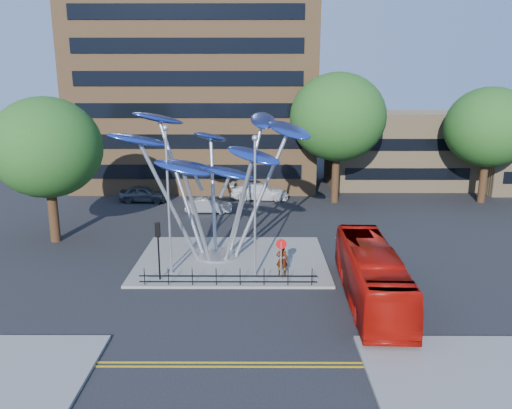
{
  "coord_description": "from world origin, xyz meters",
  "views": [
    {
      "loc": [
        0.66,
        -24.41,
        11.38
      ],
      "look_at": [
        0.55,
        4.0,
        4.26
      ],
      "focal_mm": 35.0,
      "sensor_mm": 36.0,
      "label": 1
    }
  ],
  "objects_px": {
    "street_lamp_left": "(168,188)",
    "street_lamp_right": "(255,194)",
    "tree_right": "(338,117)",
    "tree_far": "(489,127)",
    "traffic_light_island": "(158,239)",
    "parked_car_mid": "(209,205)",
    "parked_car_right": "(260,191)",
    "leaf_sculpture": "(214,154)",
    "no_entry_sign_island": "(281,252)",
    "parked_car_left": "(144,194)",
    "pedestrian": "(282,260)",
    "tree_left": "(47,148)",
    "red_bus": "(371,275)"
  },
  "relations": [
    {
      "from": "tree_left",
      "to": "parked_car_right",
      "type": "distance_m",
      "value": 20.62
    },
    {
      "from": "street_lamp_right",
      "to": "parked_car_left",
      "type": "relative_size",
      "value": 1.81
    },
    {
      "from": "tree_left",
      "to": "tree_far",
      "type": "xyz_separation_m",
      "value": [
        36.0,
        12.0,
        0.31
      ]
    },
    {
      "from": "leaf_sculpture",
      "to": "red_bus",
      "type": "height_order",
      "value": "leaf_sculpture"
    },
    {
      "from": "no_entry_sign_island",
      "to": "parked_car_left",
      "type": "relative_size",
      "value": 0.54
    },
    {
      "from": "tree_far",
      "to": "red_bus",
      "type": "xyz_separation_m",
      "value": [
        -15.4,
        -21.98,
        -5.63
      ]
    },
    {
      "from": "traffic_light_island",
      "to": "parked_car_mid",
      "type": "xyz_separation_m",
      "value": [
        1.34,
        15.5,
        -1.94
      ]
    },
    {
      "from": "street_lamp_left",
      "to": "parked_car_left",
      "type": "height_order",
      "value": "street_lamp_left"
    },
    {
      "from": "red_bus",
      "to": "parked_car_mid",
      "type": "xyz_separation_m",
      "value": [
        -10.26,
        17.98,
        -0.81
      ]
    },
    {
      "from": "no_entry_sign_island",
      "to": "parked_car_left",
      "type": "height_order",
      "value": "no_entry_sign_island"
    },
    {
      "from": "tree_right",
      "to": "traffic_light_island",
      "type": "bearing_deg",
      "value": -123.69
    },
    {
      "from": "tree_far",
      "to": "street_lamp_right",
      "type": "height_order",
      "value": "tree_far"
    },
    {
      "from": "tree_far",
      "to": "leaf_sculpture",
      "type": "height_order",
      "value": "tree_far"
    },
    {
      "from": "street_lamp_left",
      "to": "street_lamp_right",
      "type": "height_order",
      "value": "street_lamp_left"
    },
    {
      "from": "tree_right",
      "to": "parked_car_right",
      "type": "height_order",
      "value": "tree_right"
    },
    {
      "from": "leaf_sculpture",
      "to": "no_entry_sign_island",
      "type": "xyz_separation_m",
      "value": [
        4.07,
        -4.16,
        -5.06
      ]
    },
    {
      "from": "tree_left",
      "to": "traffic_light_island",
      "type": "relative_size",
      "value": 3.01
    },
    {
      "from": "tree_right",
      "to": "traffic_light_island",
      "type": "height_order",
      "value": "tree_right"
    },
    {
      "from": "street_lamp_left",
      "to": "parked_car_right",
      "type": "height_order",
      "value": "street_lamp_left"
    },
    {
      "from": "street_lamp_left",
      "to": "street_lamp_right",
      "type": "xyz_separation_m",
      "value": [
        5.0,
        -0.5,
        -0.26
      ]
    },
    {
      "from": "tree_left",
      "to": "street_lamp_right",
      "type": "relative_size",
      "value": 1.24
    },
    {
      "from": "leaf_sculpture",
      "to": "traffic_light_island",
      "type": "relative_size",
      "value": 3.71
    },
    {
      "from": "tree_left",
      "to": "parked_car_left",
      "type": "xyz_separation_m",
      "value": [
        3.73,
        12.01,
        -6.01
      ]
    },
    {
      "from": "tree_left",
      "to": "pedestrian",
      "type": "distance_m",
      "value": 18.36
    },
    {
      "from": "tree_far",
      "to": "traffic_light_island",
      "type": "distance_m",
      "value": 33.61
    },
    {
      "from": "street_lamp_right",
      "to": "red_bus",
      "type": "bearing_deg",
      "value": -26.0
    },
    {
      "from": "tree_left",
      "to": "street_lamp_right",
      "type": "xyz_separation_m",
      "value": [
        14.5,
        -7.0,
        -1.7
      ]
    },
    {
      "from": "tree_far",
      "to": "street_lamp_right",
      "type": "xyz_separation_m",
      "value": [
        -21.5,
        -19.0,
        -2.01
      ]
    },
    {
      "from": "traffic_light_island",
      "to": "leaf_sculpture",
      "type": "bearing_deg",
      "value": 54.96
    },
    {
      "from": "parked_car_left",
      "to": "parked_car_right",
      "type": "xyz_separation_m",
      "value": [
        11.11,
        0.99,
        0.04
      ]
    },
    {
      "from": "traffic_light_island",
      "to": "parked_car_mid",
      "type": "distance_m",
      "value": 15.68
    },
    {
      "from": "street_lamp_left",
      "to": "red_bus",
      "type": "distance_m",
      "value": 12.26
    },
    {
      "from": "parked_car_left",
      "to": "parked_car_mid",
      "type": "height_order",
      "value": "parked_car_left"
    },
    {
      "from": "tree_right",
      "to": "parked_car_mid",
      "type": "height_order",
      "value": "tree_right"
    },
    {
      "from": "tree_left",
      "to": "red_bus",
      "type": "xyz_separation_m",
      "value": [
        20.6,
        -9.98,
        -5.32
      ]
    },
    {
      "from": "tree_far",
      "to": "parked_car_mid",
      "type": "bearing_deg",
      "value": -171.14
    },
    {
      "from": "tree_far",
      "to": "parked_car_right",
      "type": "height_order",
      "value": "tree_far"
    },
    {
      "from": "traffic_light_island",
      "to": "parked_car_right",
      "type": "height_order",
      "value": "traffic_light_island"
    },
    {
      "from": "street_lamp_right",
      "to": "red_bus",
      "type": "xyz_separation_m",
      "value": [
        6.1,
        -2.98,
        -3.62
      ]
    },
    {
      "from": "leaf_sculpture",
      "to": "pedestrian",
      "type": "height_order",
      "value": "leaf_sculpture"
    },
    {
      "from": "tree_right",
      "to": "tree_far",
      "type": "height_order",
      "value": "tree_right"
    },
    {
      "from": "street_lamp_right",
      "to": "parked_car_right",
      "type": "distance_m",
      "value": 20.46
    },
    {
      "from": "leaf_sculpture",
      "to": "no_entry_sign_island",
      "type": "bearing_deg",
      "value": -45.67
    },
    {
      "from": "street_lamp_left",
      "to": "red_bus",
      "type": "bearing_deg",
      "value": -17.39
    },
    {
      "from": "tree_right",
      "to": "street_lamp_right",
      "type": "relative_size",
      "value": 1.46
    },
    {
      "from": "street_lamp_right",
      "to": "tree_left",
      "type": "bearing_deg",
      "value": 154.23
    },
    {
      "from": "street_lamp_right",
      "to": "no_entry_sign_island",
      "type": "height_order",
      "value": "street_lamp_right"
    },
    {
      "from": "traffic_light_island",
      "to": "parked_car_left",
      "type": "height_order",
      "value": "traffic_light_island"
    },
    {
      "from": "tree_far",
      "to": "street_lamp_left",
      "type": "height_order",
      "value": "tree_far"
    },
    {
      "from": "tree_far",
      "to": "parked_car_mid",
      "type": "height_order",
      "value": "tree_far"
    }
  ]
}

